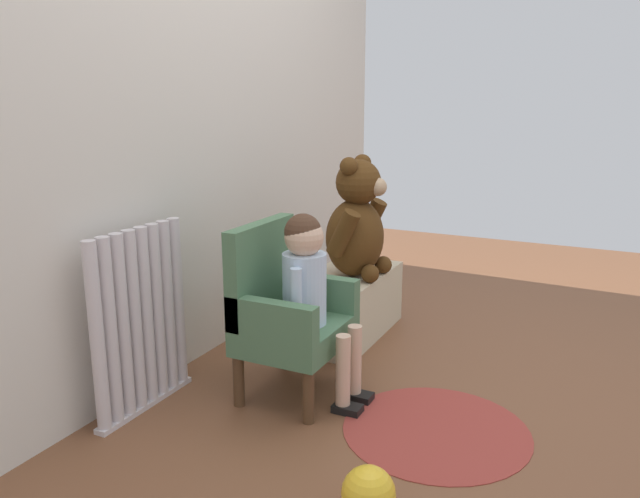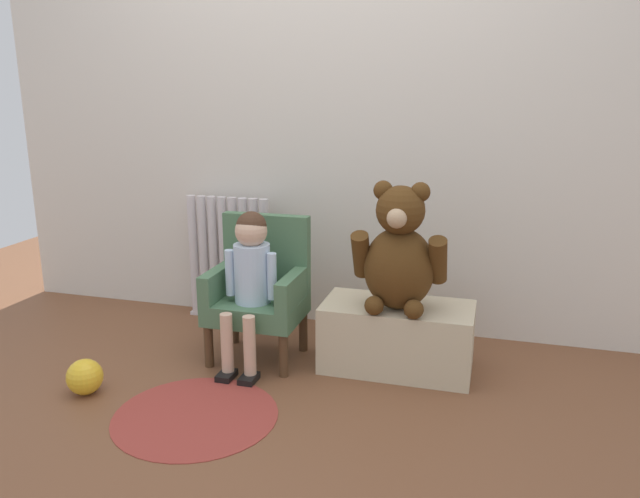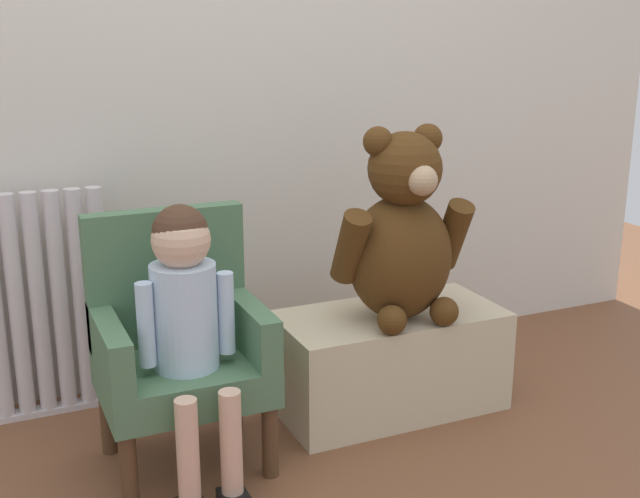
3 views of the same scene
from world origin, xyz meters
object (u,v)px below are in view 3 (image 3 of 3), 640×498
child_figure (187,306)px  radiator (28,309)px  low_bench (389,360)px  child_armchair (178,342)px  large_teddy_bear (402,236)px

child_figure → radiator: bearing=123.2°
radiator → low_bench: 1.11m
child_figure → child_armchair: bearing=90.0°
large_teddy_bear → low_bench: bearing=95.8°
child_figure → large_teddy_bear: large_teddy_bear is taller
child_armchair → large_teddy_bear: size_ratio=1.19×
child_armchair → large_teddy_bear: large_teddy_bear is taller
child_armchair → child_figure: child_figure is taller
radiator → low_bench: (1.02, -0.39, -0.19)m
child_armchair → radiator: bearing=129.5°
low_bench → radiator: bearing=158.9°
child_armchair → large_teddy_bear: (0.68, -0.02, 0.23)m
large_teddy_bear → radiator: bearing=156.7°
radiator → child_armchair: radiator is taller
radiator → child_figure: 0.65m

